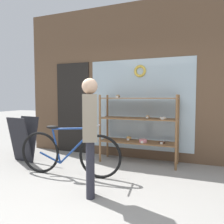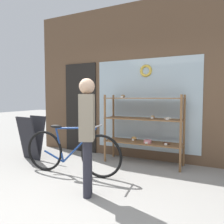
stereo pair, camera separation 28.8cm
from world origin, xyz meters
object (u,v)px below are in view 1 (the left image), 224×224
object	(u,v)px
bicycle	(69,153)
sandwich_board	(23,139)
display_case	(139,122)
pedestrian	(90,128)

from	to	relation	value
bicycle	sandwich_board	distance (m)	1.35
display_case	bicycle	world-z (taller)	display_case
bicycle	display_case	bearing A→B (deg)	43.33
display_case	pedestrian	distance (m)	1.69
display_case	bicycle	size ratio (longest dim) A/B	0.85
sandwich_board	pedestrian	xyz separation A→B (m)	(1.98, -0.94, 0.45)
display_case	sandwich_board	bearing A→B (deg)	-161.70
display_case	sandwich_board	distance (m)	2.36
sandwich_board	pedestrian	distance (m)	2.24
sandwich_board	pedestrian	world-z (taller)	pedestrian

